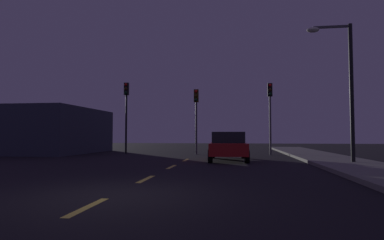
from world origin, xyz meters
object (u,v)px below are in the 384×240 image
object	(u,v)px
traffic_signal_center	(196,108)
traffic_signal_right	(270,105)
traffic_signal_left	(126,104)
street_lamp_right	(343,78)
car_stopped_ahead	(228,146)

from	to	relation	value
traffic_signal_center	traffic_signal_right	xyz separation A→B (m)	(5.06, 0.00, 0.21)
traffic_signal_center	traffic_signal_right	world-z (taller)	traffic_signal_right
traffic_signal_center	traffic_signal_left	bearing A→B (deg)	179.99
street_lamp_right	traffic_signal_right	bearing A→B (deg)	109.31
traffic_signal_left	traffic_signal_right	distance (m)	10.17
traffic_signal_center	street_lamp_right	distance (m)	10.44
street_lamp_right	traffic_signal_left	bearing A→B (deg)	150.54
street_lamp_right	car_stopped_ahead	bearing A→B (deg)	159.82
traffic_signal_center	street_lamp_right	bearing A→B (deg)	-43.41
traffic_signal_center	car_stopped_ahead	distance (m)	6.25
traffic_signal_left	traffic_signal_center	bearing A→B (deg)	-0.01
traffic_signal_center	car_stopped_ahead	size ratio (longest dim) A/B	1.05
traffic_signal_left	car_stopped_ahead	size ratio (longest dim) A/B	1.19
traffic_signal_left	street_lamp_right	world-z (taller)	street_lamp_right
traffic_signal_right	car_stopped_ahead	size ratio (longest dim) A/B	1.13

